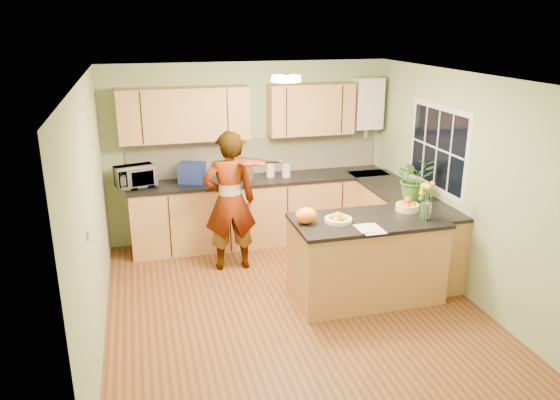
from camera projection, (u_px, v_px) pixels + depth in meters
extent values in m
plane|color=#573019|center=(293.00, 306.00, 6.06)|extent=(4.50, 4.50, 0.00)
cube|color=white|center=(294.00, 78.00, 5.28)|extent=(4.00, 4.50, 0.02)
cube|color=#90A676|center=(249.00, 152.00, 7.74)|extent=(4.00, 0.02, 2.50)
cube|color=#90A676|center=(388.00, 303.00, 3.61)|extent=(4.00, 0.02, 2.50)
cube|color=#90A676|center=(92.00, 217.00, 5.19)|extent=(0.02, 4.50, 2.50)
cube|color=#90A676|center=(463.00, 186.00, 6.16)|extent=(0.02, 4.50, 2.50)
cube|color=#B57F48|center=(261.00, 211.00, 7.74)|extent=(3.60, 0.60, 0.90)
cube|color=black|center=(261.00, 180.00, 7.58)|extent=(3.64, 0.62, 0.04)
cube|color=#B57F48|center=(400.00, 228.00, 7.12)|extent=(0.60, 2.20, 0.90)
cube|color=black|center=(402.00, 194.00, 6.97)|extent=(0.62, 2.24, 0.04)
cube|color=white|center=(256.00, 155.00, 7.76)|extent=(3.60, 0.02, 0.52)
cube|color=#B57F48|center=(184.00, 114.00, 7.17)|extent=(1.70, 0.34, 0.70)
cube|color=#B57F48|center=(311.00, 109.00, 7.60)|extent=(1.20, 0.34, 0.70)
cube|color=silver|center=(367.00, 103.00, 7.80)|extent=(0.40, 0.30, 0.72)
cylinder|color=silver|center=(366.00, 131.00, 7.93)|extent=(0.06, 0.06, 0.20)
cube|color=silver|center=(438.00, 148.00, 6.61)|extent=(0.01, 1.30, 1.05)
cube|color=black|center=(437.00, 148.00, 6.61)|extent=(0.01, 1.18, 0.92)
cube|color=silver|center=(89.00, 235.00, 4.62)|extent=(0.02, 0.09, 0.09)
cylinder|color=#FFEABF|center=(286.00, 79.00, 5.57)|extent=(0.30, 0.30, 0.06)
cylinder|color=silver|center=(286.00, 76.00, 5.56)|extent=(0.10, 0.10, 0.02)
cube|color=#B57F48|center=(366.00, 260.00, 6.15)|extent=(1.62, 0.81, 0.91)
cube|color=black|center=(368.00, 221.00, 6.00)|extent=(1.66, 0.85, 0.04)
cylinder|color=#F5EBC4|center=(338.00, 220.00, 5.90)|extent=(0.30, 0.30, 0.04)
cylinder|color=#F5EBC4|center=(407.00, 207.00, 6.25)|extent=(0.27, 0.27, 0.08)
cylinder|color=silver|center=(426.00, 211.00, 5.94)|extent=(0.11, 0.11, 0.21)
ellipsoid|color=orange|center=(306.00, 215.00, 5.84)|extent=(0.28, 0.26, 0.18)
cube|color=silver|center=(371.00, 229.00, 5.69)|extent=(0.23, 0.32, 0.01)
imported|color=#E3A08B|center=(230.00, 202.00, 6.76)|extent=(0.66, 0.45, 1.78)
imported|color=silver|center=(135.00, 177.00, 7.14)|extent=(0.57, 0.46, 0.28)
cube|color=navy|center=(192.00, 173.00, 7.35)|extent=(0.40, 0.35, 0.27)
cylinder|color=silver|center=(247.00, 171.00, 7.50)|extent=(0.18, 0.18, 0.24)
sphere|color=black|center=(247.00, 159.00, 7.45)|extent=(0.09, 0.09, 0.09)
cylinder|color=#F5EBC4|center=(270.00, 171.00, 7.62)|extent=(0.14, 0.14, 0.18)
cylinder|color=silver|center=(286.00, 171.00, 7.62)|extent=(0.14, 0.14, 0.18)
imported|color=#3B7627|center=(415.00, 178.00, 6.62)|extent=(0.49, 0.43, 0.52)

